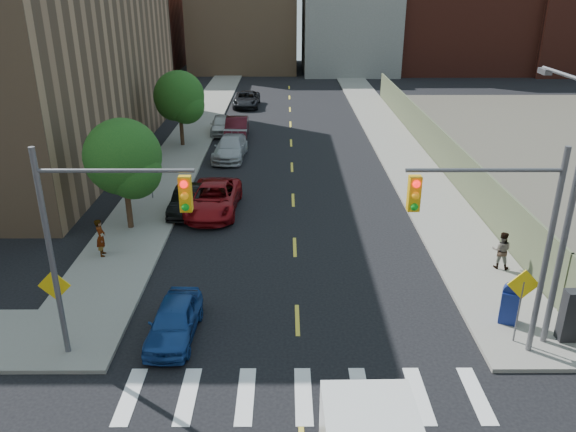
{
  "coord_description": "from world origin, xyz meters",
  "views": [
    {
      "loc": [
        -0.41,
        -9.17,
        11.25
      ],
      "look_at": [
        -0.31,
        12.93,
        2.0
      ],
      "focal_mm": 35.0,
      "sensor_mm": 36.0,
      "label": 1
    }
  ],
  "objects_px": {
    "parked_car_black": "(189,200)",
    "parked_car_red": "(213,198)",
    "mailbox": "(510,303)",
    "parked_car_silver": "(230,148)",
    "parked_car_white": "(222,125)",
    "pedestrian_east": "(501,250)",
    "parked_car_maroon": "(237,128)",
    "parked_car_blue": "(174,321)",
    "payphone": "(570,316)",
    "parked_car_grey": "(247,99)",
    "pedestrian_west": "(101,237)"
  },
  "relations": [
    {
      "from": "parked_car_silver",
      "to": "payphone",
      "type": "distance_m",
      "value": 25.24
    },
    {
      "from": "parked_car_black",
      "to": "parked_car_red",
      "type": "bearing_deg",
      "value": 4.37
    },
    {
      "from": "pedestrian_east",
      "to": "payphone",
      "type": "bearing_deg",
      "value": 115.81
    },
    {
      "from": "pedestrian_west",
      "to": "pedestrian_east",
      "type": "bearing_deg",
      "value": -103.94
    },
    {
      "from": "parked_car_maroon",
      "to": "mailbox",
      "type": "height_order",
      "value": "mailbox"
    },
    {
      "from": "pedestrian_west",
      "to": "payphone",
      "type": "bearing_deg",
      "value": -119.85
    },
    {
      "from": "parked_car_silver",
      "to": "parked_car_white",
      "type": "xyz_separation_m",
      "value": [
        -1.3,
        6.76,
        -0.01
      ]
    },
    {
      "from": "parked_car_silver",
      "to": "parked_car_maroon",
      "type": "height_order",
      "value": "parked_car_maroon"
    },
    {
      "from": "pedestrian_west",
      "to": "parked_car_black",
      "type": "bearing_deg",
      "value": -38.54
    },
    {
      "from": "parked_car_blue",
      "to": "parked_car_white",
      "type": "bearing_deg",
      "value": 95.06
    },
    {
      "from": "parked_car_grey",
      "to": "pedestrian_west",
      "type": "bearing_deg",
      "value": -96.36
    },
    {
      "from": "parked_car_red",
      "to": "parked_car_grey",
      "type": "distance_m",
      "value": 27.03
    },
    {
      "from": "payphone",
      "to": "parked_car_blue",
      "type": "bearing_deg",
      "value": 177.5
    },
    {
      "from": "parked_car_white",
      "to": "pedestrian_east",
      "type": "relative_size",
      "value": 2.63
    },
    {
      "from": "parked_car_blue",
      "to": "parked_car_silver",
      "type": "xyz_separation_m",
      "value": [
        0.0,
        21.12,
        0.09
      ]
    },
    {
      "from": "parked_car_blue",
      "to": "payphone",
      "type": "relative_size",
      "value": 2.03
    },
    {
      "from": "parked_car_black",
      "to": "pedestrian_east",
      "type": "bearing_deg",
      "value": -20.52
    },
    {
      "from": "parked_car_white",
      "to": "pedestrian_west",
      "type": "xyz_separation_m",
      "value": [
        -2.94,
        -21.93,
        0.27
      ]
    },
    {
      "from": "parked_car_silver",
      "to": "parked_car_black",
      "type": "bearing_deg",
      "value": -94.06
    },
    {
      "from": "parked_car_black",
      "to": "parked_car_grey",
      "type": "relative_size",
      "value": 0.78
    },
    {
      "from": "parked_car_grey",
      "to": "parked_car_maroon",
      "type": "bearing_deg",
      "value": -88.89
    },
    {
      "from": "parked_car_red",
      "to": "pedestrian_west",
      "type": "height_order",
      "value": "pedestrian_west"
    },
    {
      "from": "parked_car_blue",
      "to": "mailbox",
      "type": "xyz_separation_m",
      "value": [
        11.61,
        0.63,
        0.26
      ]
    },
    {
      "from": "parked_car_white",
      "to": "payphone",
      "type": "distance_m",
      "value": 31.78
    },
    {
      "from": "payphone",
      "to": "pedestrian_east",
      "type": "xyz_separation_m",
      "value": [
        -0.42,
        5.12,
        -0.11
      ]
    },
    {
      "from": "pedestrian_east",
      "to": "parked_car_maroon",
      "type": "bearing_deg",
      "value": -38.54
    },
    {
      "from": "parked_car_black",
      "to": "parked_car_silver",
      "type": "relative_size",
      "value": 0.8
    },
    {
      "from": "pedestrian_west",
      "to": "pedestrian_east",
      "type": "distance_m",
      "value": 17.03
    },
    {
      "from": "parked_car_black",
      "to": "parked_car_red",
      "type": "xyz_separation_m",
      "value": [
        1.3,
        -0.01,
        0.09
      ]
    },
    {
      "from": "parked_car_blue",
      "to": "pedestrian_east",
      "type": "distance_m",
      "value": 13.58
    },
    {
      "from": "payphone",
      "to": "pedestrian_east",
      "type": "relative_size",
      "value": 1.14
    },
    {
      "from": "parked_car_red",
      "to": "parked_car_silver",
      "type": "relative_size",
      "value": 1.08
    },
    {
      "from": "mailbox",
      "to": "parked_car_red",
      "type": "bearing_deg",
      "value": 159.63
    },
    {
      "from": "parked_car_maroon",
      "to": "pedestrian_east",
      "type": "xyz_separation_m",
      "value": [
        12.74,
        -21.79,
        0.18
      ]
    },
    {
      "from": "parked_car_maroon",
      "to": "parked_car_grey",
      "type": "relative_size",
      "value": 0.92
    },
    {
      "from": "mailbox",
      "to": "pedestrian_west",
      "type": "xyz_separation_m",
      "value": [
        -15.86,
        5.32,
        0.1
      ]
    },
    {
      "from": "parked_car_red",
      "to": "parked_car_white",
      "type": "bearing_deg",
      "value": 96.55
    },
    {
      "from": "pedestrian_east",
      "to": "parked_car_grey",
      "type": "bearing_deg",
      "value": -48.1
    },
    {
      "from": "parked_car_white",
      "to": "parked_car_maroon",
      "type": "distance_m",
      "value": 1.9
    },
    {
      "from": "parked_car_black",
      "to": "mailbox",
      "type": "distance_m",
      "value": 16.75
    },
    {
      "from": "parked_car_black",
      "to": "pedestrian_east",
      "type": "distance_m",
      "value": 15.52
    },
    {
      "from": "parked_car_blue",
      "to": "parked_car_red",
      "type": "distance_m",
      "value": 11.3
    },
    {
      "from": "parked_car_silver",
      "to": "parked_car_grey",
      "type": "distance_m",
      "value": 17.2
    },
    {
      "from": "parked_car_red",
      "to": "parked_car_maroon",
      "type": "height_order",
      "value": "parked_car_maroon"
    },
    {
      "from": "parked_car_red",
      "to": "mailbox",
      "type": "bearing_deg",
      "value": -40.51
    },
    {
      "from": "parked_car_silver",
      "to": "parked_car_white",
      "type": "bearing_deg",
      "value": 104.37
    },
    {
      "from": "parked_car_red",
      "to": "parked_car_white",
      "type": "xyz_separation_m",
      "value": [
        -1.3,
        16.58,
        -0.03
      ]
    },
    {
      "from": "pedestrian_east",
      "to": "parked_car_white",
      "type": "bearing_deg",
      "value": -37.64
    },
    {
      "from": "parked_car_white",
      "to": "pedestrian_west",
      "type": "bearing_deg",
      "value": -100.74
    },
    {
      "from": "parked_car_maroon",
      "to": "parked_car_blue",
      "type": "bearing_deg",
      "value": -90.87
    }
  ]
}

